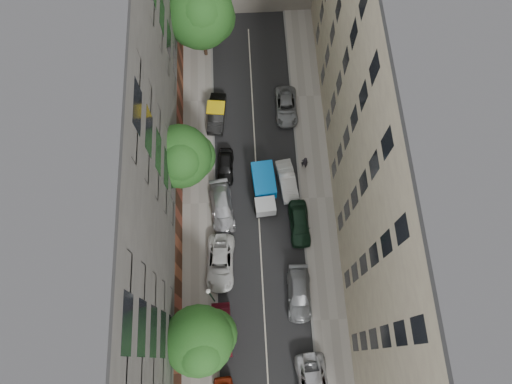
{
  "coord_description": "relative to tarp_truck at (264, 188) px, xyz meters",
  "views": [
    {
      "loc": [
        -0.9,
        -14.07,
        40.06
      ],
      "look_at": [
        -0.25,
        -1.34,
        6.0
      ],
      "focal_mm": 32.0,
      "sensor_mm": 36.0,
      "label": 1
    }
  ],
  "objects": [
    {
      "name": "car_left_3",
      "position": [
        -3.94,
        -1.45,
        -0.5
      ],
      "size": [
        2.55,
        5.23,
        1.46
      ],
      "primitive_type": "imported",
      "rotation": [
        0.0,
        0.0,
        0.1
      ],
      "color": "#B5B6BA",
      "rests_on": "ground"
    },
    {
      "name": "ground",
      "position": [
        -0.6,
        -0.76,
        -1.23
      ],
      "size": [
        120.0,
        120.0,
        0.0
      ],
      "primitive_type": "plane",
      "color": "#4C4C49",
      "rests_on": "ground"
    },
    {
      "name": "pedestrian",
      "position": [
        3.95,
        2.5,
        -0.18
      ],
      "size": [
        0.76,
        0.62,
        1.79
      ],
      "primitive_type": "imported",
      "rotation": [
        0.0,
        0.0,
        2.81
      ],
      "color": "black",
      "rests_on": "sidewalk_right"
    },
    {
      "name": "car_right_2",
      "position": [
        3.0,
        -3.36,
        -0.48
      ],
      "size": [
        1.86,
        4.45,
        1.5
      ],
      "primitive_type": "imported",
      "rotation": [
        0.0,
        0.0,
        0.02
      ],
      "color": "black",
      "rests_on": "ground"
    },
    {
      "name": "tree_mid",
      "position": [
        -6.9,
        1.38,
        4.32
      ],
      "size": [
        5.6,
        5.37,
        8.3
      ],
      "color": "#382619",
      "rests_on": "sidewalk_left"
    },
    {
      "name": "building_left",
      "position": [
        -11.6,
        -0.76,
        8.77
      ],
      "size": [
        8.0,
        44.0,
        20.0
      ],
      "primitive_type": "cube",
      "color": "#4E4C49",
      "rests_on": "ground"
    },
    {
      "name": "building_right",
      "position": [
        10.4,
        -0.76,
        8.77
      ],
      "size": [
        8.0,
        44.0,
        20.0
      ],
      "primitive_type": "cube",
      "color": "beige",
      "rests_on": "ground"
    },
    {
      "name": "sidewalk_right",
      "position": [
        4.9,
        -0.76,
        -1.15
      ],
      "size": [
        3.0,
        44.0,
        0.15
      ],
      "primitive_type": "cube",
      "color": "gray",
      "rests_on": "ground"
    },
    {
      "name": "car_left_1",
      "position": [
        -4.2,
        -12.16,
        -0.5
      ],
      "size": [
        1.65,
        4.43,
        1.45
      ],
      "primitive_type": "imported",
      "rotation": [
        0.0,
        0.0,
        0.03
      ],
      "color": "#4D0F1A",
      "rests_on": "ground"
    },
    {
      "name": "car_left_5",
      "position": [
        -4.2,
        8.32,
        -0.5
      ],
      "size": [
        2.02,
        4.57,
        1.46
      ],
      "primitive_type": "imported",
      "rotation": [
        0.0,
        0.0,
        -0.11
      ],
      "color": "black",
      "rests_on": "ground"
    },
    {
      "name": "car_right_1",
      "position": [
        2.44,
        -9.56,
        -0.53
      ],
      "size": [
        2.14,
        4.89,
        1.4
      ],
      "primitive_type": "imported",
      "rotation": [
        0.0,
        0.0,
        -0.04
      ],
      "color": "slate",
      "rests_on": "ground"
    },
    {
      "name": "car_right_3",
      "position": [
        2.2,
        0.84,
        -0.53
      ],
      "size": [
        2.07,
        4.4,
        1.4
      ],
      "primitive_type": "imported",
      "rotation": [
        0.0,
        0.0,
        0.14
      ],
      "color": "silver",
      "rests_on": "ground"
    },
    {
      "name": "sidewalk_left",
      "position": [
        -6.1,
        -0.76,
        -1.15
      ],
      "size": [
        3.0,
        44.0,
        0.15
      ],
      "primitive_type": "cube",
      "color": "gray",
      "rests_on": "ground"
    },
    {
      "name": "lamp_post",
      "position": [
        -4.8,
        -9.71,
        2.59
      ],
      "size": [
        0.36,
        0.36,
        5.89
      ],
      "color": "#175335",
      "rests_on": "sidewalk_left"
    },
    {
      "name": "tree_far",
      "position": [
        -5.1,
        15.8,
        4.64
      ],
      "size": [
        6.58,
        6.49,
        9.13
      ],
      "color": "#382619",
      "rests_on": "sidewalk_left"
    },
    {
      "name": "car_right_4",
      "position": [
        2.7,
        8.8,
        -0.59
      ],
      "size": [
        2.18,
        4.62,
        1.28
      ],
      "primitive_type": "imported",
      "rotation": [
        0.0,
        0.0,
        -0.01
      ],
      "color": "slate",
      "rests_on": "ground"
    },
    {
      "name": "tree_near",
      "position": [
        -5.54,
        -13.2,
        3.6
      ],
      "size": [
        5.46,
        5.21,
        7.41
      ],
      "color": "#382619",
      "rests_on": "sidewalk_left"
    },
    {
      "name": "car_left_2",
      "position": [
        -4.2,
        -6.56,
        -0.51
      ],
      "size": [
        2.68,
        5.29,
        1.43
      ],
      "primitive_type": "imported",
      "rotation": [
        0.0,
        0.0,
        -0.06
      ],
      "color": "silver",
      "rests_on": "ground"
    },
    {
      "name": "tarp_truck",
      "position": [
        0.0,
        0.0,
        0.0
      ],
      "size": [
        2.25,
        4.95,
        2.23
      ],
      "rotation": [
        0.0,
        0.0,
        0.08
      ],
      "color": "black",
      "rests_on": "ground"
    },
    {
      "name": "car_left_4",
      "position": [
        -3.5,
        2.64,
        -0.59
      ],
      "size": [
        1.68,
        3.79,
        1.27
      ],
      "primitive_type": "imported",
      "rotation": [
        0.0,
        0.0,
        -0.05
      ],
      "color": "black",
      "rests_on": "ground"
    },
    {
      "name": "road_surface",
      "position": [
        -0.6,
        -0.76,
        -1.22
      ],
      "size": [
        8.0,
        44.0,
        0.02
      ],
      "primitive_type": "cube",
      "color": "black",
      "rests_on": "ground"
    }
  ]
}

